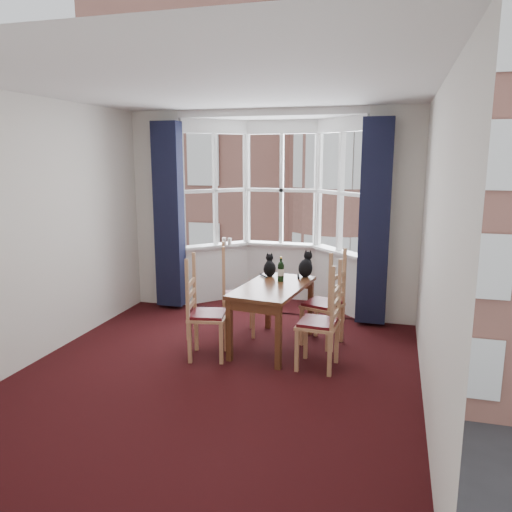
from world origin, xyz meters
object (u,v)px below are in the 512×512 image
at_px(chair_left_near, 200,316).
at_px(chair_right_near, 326,325).
at_px(dining_table, 273,294).
at_px(chair_right_far, 330,306).
at_px(chair_left_far, 231,297).
at_px(wine_bottle, 281,271).
at_px(candle_tall, 224,241).
at_px(cat_left, 270,267).
at_px(candle_short, 230,241).
at_px(cat_right, 306,267).

bearing_deg(chair_left_near, chair_right_near, 2.52).
height_order(dining_table, chair_right_far, chair_right_far).
bearing_deg(chair_left_far, chair_left_near, -97.19).
relative_size(chair_left_near, wine_bottle, 3.14).
xyz_separation_m(dining_table, candle_tall, (-1.15, 1.62, 0.30)).
relative_size(chair_left_far, wine_bottle, 3.14).
xyz_separation_m(chair_right_far, cat_left, (-0.77, 0.22, 0.37)).
bearing_deg(cat_left, chair_right_far, -15.66).
bearing_deg(candle_tall, chair_left_far, -67.59).
distance_m(dining_table, chair_right_far, 0.68).
height_order(cat_left, candle_tall, cat_left).
height_order(chair_right_far, cat_left, cat_left).
xyz_separation_m(chair_left_far, candle_short, (-0.48, 1.37, 0.45)).
bearing_deg(wine_bottle, chair_right_far, -0.28).
xyz_separation_m(chair_right_near, candle_short, (-1.75, 2.10, 0.45)).
height_order(cat_left, candle_short, cat_left).
relative_size(wine_bottle, candle_tall, 2.68).
height_order(wine_bottle, candle_short, wine_bottle).
bearing_deg(chair_left_near, cat_left, 59.70).
bearing_deg(cat_left, candle_tall, 130.19).
relative_size(chair_left_near, cat_left, 3.17).
relative_size(dining_table, cat_right, 3.97).
height_order(dining_table, cat_right, cat_right).
distance_m(dining_table, cat_right, 0.64).
relative_size(chair_left_far, cat_right, 2.79).
bearing_deg(cat_left, chair_left_near, -120.30).
relative_size(chair_left_near, chair_right_near, 1.00).
bearing_deg(dining_table, chair_left_far, 155.09).
bearing_deg(chair_left_near, candle_short, 99.94).
relative_size(dining_table, candle_short, 12.66).
height_order(chair_left_near, chair_right_near, same).
bearing_deg(candle_tall, candle_short, 21.38).
distance_m(chair_left_near, wine_bottle, 1.11).
xyz_separation_m(chair_right_far, wine_bottle, (-0.58, 0.00, 0.39)).
relative_size(chair_right_far, cat_right, 2.79).
xyz_separation_m(cat_left, candle_short, (-0.93, 1.22, 0.08)).
bearing_deg(wine_bottle, cat_left, 131.52).
xyz_separation_m(cat_left, wine_bottle, (0.19, -0.21, 0.02)).
xyz_separation_m(chair_right_far, candle_short, (-1.70, 1.44, 0.45)).
xyz_separation_m(chair_right_near, cat_left, (-0.83, 0.88, 0.37)).
relative_size(chair_left_far, chair_right_near, 1.00).
xyz_separation_m(wine_bottle, candle_tall, (-1.19, 1.40, 0.06)).
xyz_separation_m(dining_table, chair_left_near, (-0.70, -0.51, -0.16)).
bearing_deg(chair_left_far, cat_left, 19.00).
bearing_deg(wine_bottle, chair_left_near, -135.46).
distance_m(wine_bottle, candle_short, 1.82).
height_order(chair_right_near, wine_bottle, wine_bottle).
bearing_deg(cat_left, wine_bottle, -48.48).
bearing_deg(candle_short, chair_right_near, -50.09).
relative_size(dining_table, chair_right_near, 1.42).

